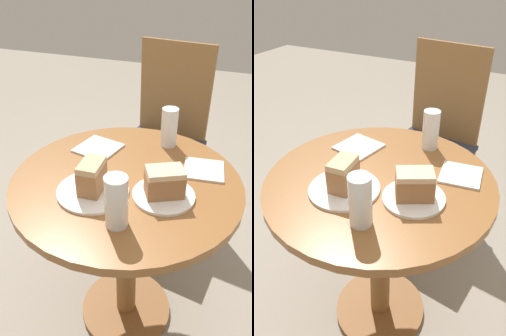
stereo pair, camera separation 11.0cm
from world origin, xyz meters
The scene contains 11 objects.
ground_plane centered at (0.00, 0.00, 0.00)m, with size 8.00×8.00×0.00m, color gray.
table centered at (0.00, 0.00, 0.56)m, with size 0.79×0.79×0.74m.
chair centered at (-0.07, 0.77, 0.52)m, with size 0.51×0.54×1.01m.
plate_near centered at (-0.07, -0.11, 0.75)m, with size 0.23×0.23×0.01m.
plate_far centered at (0.15, -0.06, 0.75)m, with size 0.20×0.20×0.01m.
cake_slice_near centered at (-0.07, -0.11, 0.80)m, with size 0.07×0.11×0.10m.
cake_slice_far centered at (0.15, -0.06, 0.80)m, with size 0.14×0.12×0.09m.
glass_lemonade centered at (0.06, -0.22, 0.81)m, with size 0.07×0.07×0.16m.
glass_water centered at (0.08, 0.28, 0.81)m, with size 0.06×0.06×0.16m.
napkin_stack centered at (-0.17, 0.15, 0.75)m, with size 0.18×0.18×0.01m.
napkin_side centered at (0.24, 0.14, 0.75)m, with size 0.15×0.15×0.01m.
Camera 1 is at (0.32, -0.87, 1.38)m, focal length 35.00 mm.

